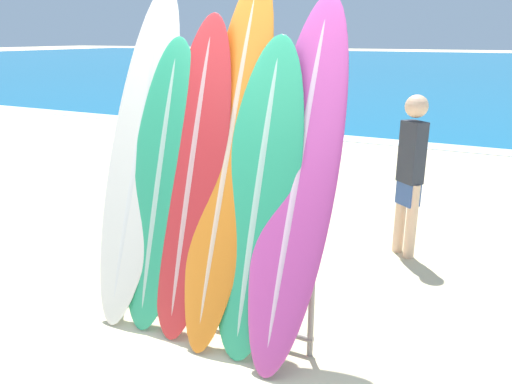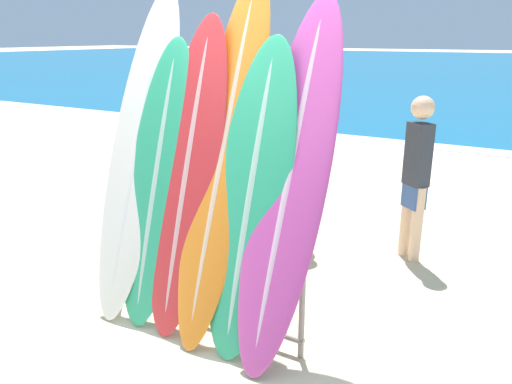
# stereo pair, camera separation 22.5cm
# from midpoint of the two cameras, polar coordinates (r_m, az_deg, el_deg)

# --- Properties ---
(ground_plane) EXTENTS (160.00, 160.00, 0.00)m
(ground_plane) POSITION_cam_midpoint_polar(r_m,az_deg,el_deg) (3.37, -9.17, -19.83)
(ground_plane) COLOR beige
(ocean_water) EXTENTS (120.00, 60.00, 0.01)m
(ocean_water) POSITION_cam_midpoint_polar(r_m,az_deg,el_deg) (39.21, 24.45, 12.99)
(ocean_water) COLOR #146693
(ocean_water) RESTS_ON ground_plane
(surfboard_rack) EXTENTS (1.62, 0.04, 0.79)m
(surfboard_rack) POSITION_cam_midpoint_polar(r_m,az_deg,el_deg) (3.59, -7.54, -9.18)
(surfboard_rack) COLOR gray
(surfboard_rack) RESTS_ON ground_plane
(surfboard_slot_0) EXTENTS (0.52, 0.96, 2.40)m
(surfboard_slot_0) POSITION_cam_midpoint_polar(r_m,az_deg,el_deg) (3.80, -14.86, 4.27)
(surfboard_slot_0) COLOR silver
(surfboard_slot_0) RESTS_ON ground_plane
(surfboard_slot_1) EXTENTS (0.52, 0.71, 2.04)m
(surfboard_slot_1) POSITION_cam_midpoint_polar(r_m,az_deg,el_deg) (3.64, -12.68, 0.87)
(surfboard_slot_1) COLOR #289E70
(surfboard_slot_1) RESTS_ON ground_plane
(surfboard_slot_2) EXTENTS (0.51, 0.78, 2.19)m
(surfboard_slot_2) POSITION_cam_midpoint_polar(r_m,az_deg,el_deg) (3.49, -9.17, 1.70)
(surfboard_slot_2) COLOR red
(surfboard_slot_2) RESTS_ON ground_plane
(surfboard_slot_3) EXTENTS (0.48, 1.03, 2.47)m
(surfboard_slot_3) POSITION_cam_midpoint_polar(r_m,az_deg,el_deg) (3.38, -5.05, 3.76)
(surfboard_slot_3) COLOR orange
(surfboard_slot_3) RESTS_ON ground_plane
(surfboard_slot_4) EXTENTS (0.54, 0.75, 2.05)m
(surfboard_slot_4) POSITION_cam_midpoint_polar(r_m,az_deg,el_deg) (3.23, -1.72, -0.69)
(surfboard_slot_4) COLOR #289E70
(surfboard_slot_4) RESTS_ON ground_plane
(surfboard_slot_5) EXTENTS (0.51, 1.06, 2.31)m
(surfboard_slot_5) POSITION_cam_midpoint_polar(r_m,az_deg,el_deg) (3.16, 2.79, 1.34)
(surfboard_slot_5) COLOR #B23D8E
(surfboard_slot_5) RESTS_ON ground_plane
(person_near_water) EXTENTS (0.25, 0.27, 1.57)m
(person_near_water) POSITION_cam_midpoint_polar(r_m,az_deg,el_deg) (7.46, -2.24, 8.40)
(person_near_water) COLOR #A87A5B
(person_near_water) RESTS_ON ground_plane
(person_mid_beach) EXTENTS (0.26, 0.25, 1.53)m
(person_mid_beach) POSITION_cam_midpoint_polar(r_m,az_deg,el_deg) (4.78, 15.96, 2.33)
(person_mid_beach) COLOR beige
(person_mid_beach) RESTS_ON ground_plane
(person_far_left) EXTENTS (0.24, 0.30, 1.81)m
(person_far_left) POSITION_cam_midpoint_polar(r_m,az_deg,el_deg) (5.00, 2.33, 5.39)
(person_far_left) COLOR #A87A5B
(person_far_left) RESTS_ON ground_plane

